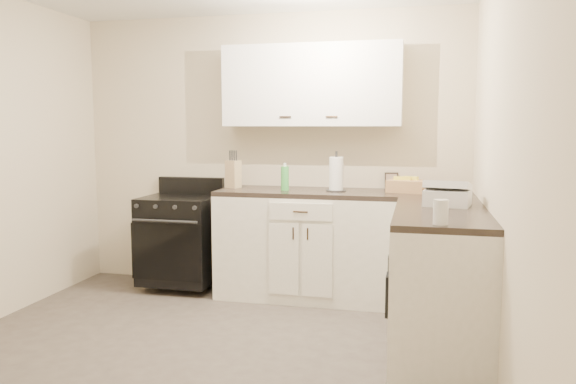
% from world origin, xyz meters
% --- Properties ---
extents(floor, '(3.60, 3.60, 0.00)m').
position_xyz_m(floor, '(0.00, 0.00, 0.00)').
color(floor, '#473F38').
rests_on(floor, ground).
extents(wall_back, '(3.60, 0.00, 3.60)m').
position_xyz_m(wall_back, '(0.00, 1.80, 1.25)').
color(wall_back, beige).
rests_on(wall_back, ground).
extents(wall_right, '(0.00, 3.60, 3.60)m').
position_xyz_m(wall_right, '(1.80, 0.00, 1.25)').
color(wall_right, beige).
rests_on(wall_right, ground).
extents(base_cabinets_back, '(1.55, 0.60, 0.90)m').
position_xyz_m(base_cabinets_back, '(0.43, 1.50, 0.45)').
color(base_cabinets_back, white).
rests_on(base_cabinets_back, floor).
extents(base_cabinets_right, '(0.60, 1.90, 0.90)m').
position_xyz_m(base_cabinets_right, '(1.50, 0.85, 0.45)').
color(base_cabinets_right, white).
rests_on(base_cabinets_right, floor).
extents(countertop_back, '(1.55, 0.60, 0.04)m').
position_xyz_m(countertop_back, '(0.43, 1.50, 0.92)').
color(countertop_back, black).
rests_on(countertop_back, base_cabinets_back).
extents(countertop_right, '(0.60, 1.90, 0.04)m').
position_xyz_m(countertop_right, '(1.50, 0.85, 0.92)').
color(countertop_right, black).
rests_on(countertop_right, base_cabinets_right).
extents(upper_cabinets, '(1.55, 0.30, 0.70)m').
position_xyz_m(upper_cabinets, '(0.43, 1.65, 1.84)').
color(upper_cabinets, white).
rests_on(upper_cabinets, wall_back).
extents(stove, '(0.65, 0.55, 0.79)m').
position_xyz_m(stove, '(-0.77, 1.48, 0.46)').
color(stove, black).
rests_on(stove, floor).
extents(knife_block, '(0.14, 0.13, 0.25)m').
position_xyz_m(knife_block, '(-0.27, 1.55, 1.06)').
color(knife_block, '#CDB47E').
rests_on(knife_block, countertop_back).
extents(paper_towel, '(0.15, 0.15, 0.29)m').
position_xyz_m(paper_towel, '(0.67, 1.50, 1.08)').
color(paper_towel, white).
rests_on(paper_towel, countertop_back).
extents(soap_bottle, '(0.09, 0.09, 0.21)m').
position_xyz_m(soap_bottle, '(0.23, 1.46, 1.04)').
color(soap_bottle, green).
rests_on(soap_bottle, countertop_back).
extents(picture_frame, '(0.12, 0.06, 0.15)m').
position_xyz_m(picture_frame, '(1.12, 1.76, 1.01)').
color(picture_frame, black).
rests_on(picture_frame, countertop_back).
extents(wicker_basket, '(0.35, 0.27, 0.10)m').
position_xyz_m(wicker_basket, '(1.26, 1.55, 0.99)').
color(wicker_basket, tan).
rests_on(wicker_basket, countertop_right).
extents(countertop_grill, '(0.35, 0.33, 0.11)m').
position_xyz_m(countertop_grill, '(1.55, 0.80, 1.00)').
color(countertop_grill, white).
rests_on(countertop_grill, countertop_right).
extents(glass_jar, '(0.10, 0.10, 0.14)m').
position_xyz_m(glass_jar, '(1.47, 0.00, 1.01)').
color(glass_jar, silver).
rests_on(glass_jar, countertop_right).
extents(oven_mitt_near, '(0.02, 0.15, 0.26)m').
position_xyz_m(oven_mitt_near, '(1.18, 0.25, 0.44)').
color(oven_mitt_near, black).
rests_on(oven_mitt_near, base_cabinets_right).
extents(oven_mitt_far, '(0.02, 0.14, 0.24)m').
position_xyz_m(oven_mitt_far, '(1.18, 0.46, 0.52)').
color(oven_mitt_far, black).
rests_on(oven_mitt_far, base_cabinets_right).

